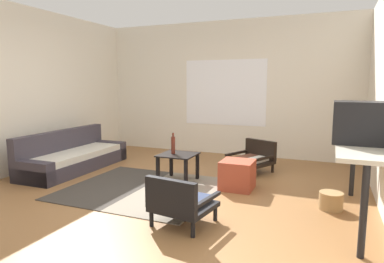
{
  "coord_description": "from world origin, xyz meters",
  "views": [
    {
      "loc": [
        2.04,
        -3.64,
        1.45
      ],
      "look_at": [
        0.12,
        0.97,
        0.74
      ],
      "focal_mm": 31.57,
      "sensor_mm": 36.0,
      "label": 1
    }
  ],
  "objects_px": {
    "couch": "(73,157)",
    "wicker_basket": "(331,201)",
    "console_shelf": "(359,150)",
    "clay_vase": "(358,126)",
    "coffee_table": "(178,160)",
    "crt_television": "(362,123)",
    "glass_bottle": "(173,145)",
    "armchair_striped_foreground": "(180,202)",
    "ottoman_orange": "(237,175)",
    "armchair_by_window": "(253,158)"
  },
  "relations": [
    {
      "from": "console_shelf",
      "to": "clay_vase",
      "type": "height_order",
      "value": "clay_vase"
    },
    {
      "from": "couch",
      "to": "wicker_basket",
      "type": "distance_m",
      "value": 4.09
    },
    {
      "from": "ottoman_orange",
      "to": "console_shelf",
      "type": "relative_size",
      "value": 0.24
    },
    {
      "from": "clay_vase",
      "to": "console_shelf",
      "type": "bearing_deg",
      "value": -90.0
    },
    {
      "from": "console_shelf",
      "to": "clay_vase",
      "type": "distance_m",
      "value": 0.53
    },
    {
      "from": "couch",
      "to": "wicker_basket",
      "type": "relative_size",
      "value": 7.63
    },
    {
      "from": "coffee_table",
      "to": "clay_vase",
      "type": "distance_m",
      "value": 2.44
    },
    {
      "from": "ottoman_orange",
      "to": "crt_television",
      "type": "distance_m",
      "value": 1.8
    },
    {
      "from": "armchair_striped_foreground",
      "to": "clay_vase",
      "type": "bearing_deg",
      "value": 39.18
    },
    {
      "from": "glass_bottle",
      "to": "wicker_basket",
      "type": "distance_m",
      "value": 2.26
    },
    {
      "from": "ottoman_orange",
      "to": "console_shelf",
      "type": "xyz_separation_m",
      "value": [
        1.45,
        -0.57,
        0.57
      ]
    },
    {
      "from": "console_shelf",
      "to": "glass_bottle",
      "type": "relative_size",
      "value": 5.9
    },
    {
      "from": "console_shelf",
      "to": "crt_television",
      "type": "bearing_deg",
      "value": -92.21
    },
    {
      "from": "armchair_striped_foreground",
      "to": "console_shelf",
      "type": "bearing_deg",
      "value": 27.28
    },
    {
      "from": "couch",
      "to": "crt_television",
      "type": "xyz_separation_m",
      "value": [
        4.31,
        -0.63,
        0.85
      ]
    },
    {
      "from": "armchair_by_window",
      "to": "crt_television",
      "type": "relative_size",
      "value": 1.47
    },
    {
      "from": "couch",
      "to": "armchair_striped_foreground",
      "type": "distance_m",
      "value": 3.0
    },
    {
      "from": "crt_television",
      "to": "wicker_basket",
      "type": "distance_m",
      "value": 1.04
    },
    {
      "from": "couch",
      "to": "crt_television",
      "type": "height_order",
      "value": "crt_television"
    },
    {
      "from": "armchair_by_window",
      "to": "crt_television",
      "type": "distance_m",
      "value": 2.35
    },
    {
      "from": "crt_television",
      "to": "glass_bottle",
      "type": "height_order",
      "value": "crt_television"
    },
    {
      "from": "couch",
      "to": "armchair_striped_foreground",
      "type": "height_order",
      "value": "couch"
    },
    {
      "from": "glass_bottle",
      "to": "wicker_basket",
      "type": "xyz_separation_m",
      "value": [
        2.19,
        -0.33,
        -0.45
      ]
    },
    {
      "from": "armchair_striped_foreground",
      "to": "clay_vase",
      "type": "height_order",
      "value": "clay_vase"
    },
    {
      "from": "coffee_table",
      "to": "wicker_basket",
      "type": "relative_size",
      "value": 1.95
    },
    {
      "from": "armchair_by_window",
      "to": "clay_vase",
      "type": "height_order",
      "value": "clay_vase"
    },
    {
      "from": "console_shelf",
      "to": "glass_bottle",
      "type": "xyz_separation_m",
      "value": [
        -2.43,
        0.56,
        -0.21
      ]
    },
    {
      "from": "ottoman_orange",
      "to": "wicker_basket",
      "type": "bearing_deg",
      "value": -15.6
    },
    {
      "from": "coffee_table",
      "to": "console_shelf",
      "type": "height_order",
      "value": "console_shelf"
    },
    {
      "from": "console_shelf",
      "to": "clay_vase",
      "type": "relative_size",
      "value": 6.03
    },
    {
      "from": "armchair_by_window",
      "to": "console_shelf",
      "type": "distance_m",
      "value": 2.21
    },
    {
      "from": "armchair_striped_foreground",
      "to": "clay_vase",
      "type": "distance_m",
      "value": 2.26
    },
    {
      "from": "coffee_table",
      "to": "glass_bottle",
      "type": "bearing_deg",
      "value": -176.62
    },
    {
      "from": "couch",
      "to": "ottoman_orange",
      "type": "distance_m",
      "value": 2.87
    },
    {
      "from": "coffee_table",
      "to": "clay_vase",
      "type": "height_order",
      "value": "clay_vase"
    },
    {
      "from": "clay_vase",
      "to": "glass_bottle",
      "type": "height_order",
      "value": "clay_vase"
    },
    {
      "from": "crt_television",
      "to": "glass_bottle",
      "type": "bearing_deg",
      "value": 165.14
    },
    {
      "from": "crt_television",
      "to": "wicker_basket",
      "type": "bearing_deg",
      "value": 127.28
    },
    {
      "from": "coffee_table",
      "to": "crt_television",
      "type": "relative_size",
      "value": 0.96
    },
    {
      "from": "console_shelf",
      "to": "armchair_by_window",
      "type": "bearing_deg",
      "value": 132.66
    },
    {
      "from": "coffee_table",
      "to": "couch",
      "type": "bearing_deg",
      "value": -179.36
    },
    {
      "from": "coffee_table",
      "to": "glass_bottle",
      "type": "xyz_separation_m",
      "value": [
        -0.08,
        -0.0,
        0.22
      ]
    },
    {
      "from": "armchair_striped_foreground",
      "to": "console_shelf",
      "type": "distance_m",
      "value": 1.94
    },
    {
      "from": "coffee_table",
      "to": "wicker_basket",
      "type": "distance_m",
      "value": 2.15
    },
    {
      "from": "couch",
      "to": "glass_bottle",
      "type": "height_order",
      "value": "glass_bottle"
    },
    {
      "from": "armchair_by_window",
      "to": "console_shelf",
      "type": "bearing_deg",
      "value": -47.34
    },
    {
      "from": "ottoman_orange",
      "to": "coffee_table",
      "type": "bearing_deg",
      "value": -179.87
    },
    {
      "from": "couch",
      "to": "armchair_striped_foreground",
      "type": "xyz_separation_m",
      "value": [
        2.65,
        -1.4,
        0.05
      ]
    },
    {
      "from": "armchair_striped_foreground",
      "to": "ottoman_orange",
      "type": "distance_m",
      "value": 1.44
    },
    {
      "from": "coffee_table",
      "to": "crt_television",
      "type": "bearing_deg",
      "value": -15.43
    }
  ]
}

